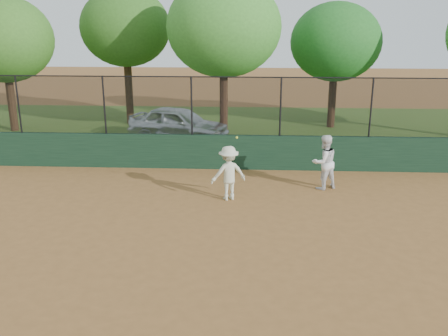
{
  "coord_description": "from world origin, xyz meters",
  "views": [
    {
      "loc": [
        1.48,
        -10.64,
        5.2
      ],
      "look_at": [
        0.8,
        2.2,
        1.2
      ],
      "focal_mm": 40.0,
      "sensor_mm": 36.0,
      "label": 1
    }
  ],
  "objects_px": {
    "player_main": "(229,173)",
    "tree_2": "(224,27)",
    "tree_3": "(336,42)",
    "parked_car": "(179,124)",
    "tree_0": "(4,40)",
    "player_second": "(324,162)",
    "tree_1": "(125,28)"
  },
  "relations": [
    {
      "from": "tree_1",
      "to": "tree_3",
      "type": "bearing_deg",
      "value": -1.55
    },
    {
      "from": "tree_0",
      "to": "tree_1",
      "type": "xyz_separation_m",
      "value": [
        5.02,
        1.78,
        0.46
      ]
    },
    {
      "from": "parked_car",
      "to": "tree_1",
      "type": "height_order",
      "value": "tree_1"
    },
    {
      "from": "parked_car",
      "to": "player_main",
      "type": "distance_m",
      "value": 7.28
    },
    {
      "from": "player_second",
      "to": "tree_3",
      "type": "height_order",
      "value": "tree_3"
    },
    {
      "from": "player_main",
      "to": "tree_1",
      "type": "distance_m",
      "value": 12.1
    },
    {
      "from": "player_main",
      "to": "parked_car",
      "type": "bearing_deg",
      "value": 109.38
    },
    {
      "from": "player_second",
      "to": "tree_1",
      "type": "relative_size",
      "value": 0.27
    },
    {
      "from": "player_second",
      "to": "tree_0",
      "type": "distance_m",
      "value": 15.43
    },
    {
      "from": "player_second",
      "to": "player_main",
      "type": "xyz_separation_m",
      "value": [
        -2.88,
        -1.09,
        -0.05
      ]
    },
    {
      "from": "player_main",
      "to": "tree_3",
      "type": "xyz_separation_m",
      "value": [
        4.44,
        9.95,
        3.14
      ]
    },
    {
      "from": "parked_car",
      "to": "player_second",
      "type": "relative_size",
      "value": 2.52
    },
    {
      "from": "tree_2",
      "to": "player_second",
      "type": "bearing_deg",
      "value": -62.23
    },
    {
      "from": "tree_0",
      "to": "tree_2",
      "type": "height_order",
      "value": "tree_2"
    },
    {
      "from": "parked_car",
      "to": "player_second",
      "type": "height_order",
      "value": "player_second"
    },
    {
      "from": "player_main",
      "to": "tree_2",
      "type": "distance_m",
      "value": 8.53
    },
    {
      "from": "parked_car",
      "to": "player_main",
      "type": "relative_size",
      "value": 2.16
    },
    {
      "from": "tree_1",
      "to": "tree_0",
      "type": "bearing_deg",
      "value": -160.43
    },
    {
      "from": "player_main",
      "to": "tree_0",
      "type": "relative_size",
      "value": 0.33
    },
    {
      "from": "tree_3",
      "to": "tree_2",
      "type": "bearing_deg",
      "value": -154.71
    },
    {
      "from": "tree_2",
      "to": "tree_1",
      "type": "bearing_deg",
      "value": 151.06
    },
    {
      "from": "player_main",
      "to": "tree_3",
      "type": "relative_size",
      "value": 0.35
    },
    {
      "from": "tree_2",
      "to": "player_main",
      "type": "bearing_deg",
      "value": -85.9
    },
    {
      "from": "player_main",
      "to": "tree_2",
      "type": "height_order",
      "value": "tree_2"
    },
    {
      "from": "parked_car",
      "to": "player_second",
      "type": "xyz_separation_m",
      "value": [
        5.29,
        -5.77,
        0.12
      ]
    },
    {
      "from": "parked_car",
      "to": "tree_2",
      "type": "xyz_separation_m",
      "value": [
        1.87,
        0.73,
        3.91
      ]
    },
    {
      "from": "tree_0",
      "to": "tree_2",
      "type": "bearing_deg",
      "value": -4.89
    },
    {
      "from": "tree_0",
      "to": "parked_car",
      "type": "bearing_deg",
      "value": -11.19
    },
    {
      "from": "player_main",
      "to": "tree_2",
      "type": "relative_size",
      "value": 0.3
    },
    {
      "from": "tree_1",
      "to": "parked_car",
      "type": "bearing_deg",
      "value": -49.41
    },
    {
      "from": "player_main",
      "to": "tree_3",
      "type": "height_order",
      "value": "tree_3"
    },
    {
      "from": "parked_car",
      "to": "tree_1",
      "type": "distance_m",
      "value": 5.83
    }
  ]
}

